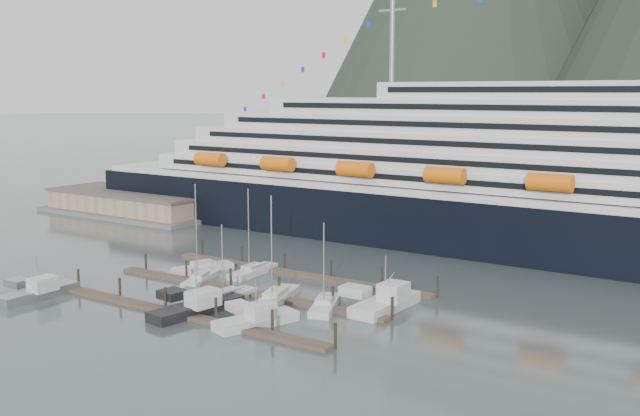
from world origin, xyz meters
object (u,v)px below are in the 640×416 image
Objects in this scene: sailboat_c at (228,297)px; trawler_c at (196,306)px; trawler_e at (384,302)px; sailboat_b at (200,280)px; trawler_d at (256,319)px; sailboat_e at (253,272)px; sailboat_h at (325,306)px; warehouse at (133,205)px; cruise_ship at (595,189)px; sailboat_d at (275,299)px; sailboat_a at (203,269)px; trawler_a at (37,291)px.

trawler_c is (0.58, -6.88, 0.49)m from sailboat_c.
trawler_e reaches higher than trawler_c.
trawler_d is at bearing -140.73° from sailboat_b.
sailboat_c is (10.06, -5.01, -0.01)m from sailboat_b.
trawler_c is at bearing 128.75° from trawler_e.
trawler_e is at bearing -104.91° from sailboat_e.
trawler_c is (-12.92, -10.98, 0.47)m from sailboat_h.
sailboat_b is 11.24m from sailboat_c.
sailboat_b reaches higher than trawler_e.
sailboat_c is at bearing -32.30° from warehouse.
sailboat_e reaches higher than warehouse.
trawler_c is at bearing -118.16° from cruise_ship.
sailboat_d reaches higher than sailboat_h.
sailboat_h is (7.41, 1.23, -0.02)m from sailboat_d.
sailboat_a is 1.10× the size of sailboat_b.
cruise_ship is 15.66× the size of sailboat_b.
cruise_ship is 61.06m from sailboat_d.
sailboat_h is at bearing -81.29° from sailboat_a.
cruise_ship is at bearing 7.23° from warehouse.
sailboat_d reaches higher than warehouse.
trawler_a is at bearing 121.18° from trawler_d.
sailboat_a is at bearing 48.84° from trawler_c.
sailboat_h is at bearing -71.52° from sailboat_c.
sailboat_e is at bearing -25.74° from warehouse.
sailboat_a is 1.05× the size of trawler_c.
trawler_e is (43.04, 22.53, 0.14)m from trawler_a.
warehouse is 3.28× the size of trawler_c.
sailboat_b is at bearing 97.02° from trawler_e.
warehouse is at bearing 79.89° from sailboat_a.
warehouse is 84.65m from trawler_c.
sailboat_c reaches higher than warehouse.
cruise_ship is 66.49m from sailboat_c.
trawler_e is (30.09, 3.42, 0.58)m from sailboat_b.
sailboat_c is 21.74m from trawler_e.
sailboat_h is at bearing -25.50° from warehouse.
trawler_e is (-14.12, -47.42, -11.05)m from cruise_ship.
trawler_a is (-23.01, -14.10, 0.45)m from sailboat_c.
trawler_a is (-12.95, -19.11, 0.44)m from sailboat_b.
sailboat_d is at bearing 75.57° from sailboat_h.
trawler_a is at bearing -51.80° from warehouse.
cruise_ship reaches higher than trawler_a.
trawler_e is at bearing -106.58° from cruise_ship.
sailboat_c is 26.99m from trawler_a.
trawler_d is (4.31, -9.48, 0.40)m from sailboat_d.
sailboat_e is at bearing 58.90° from trawler_d.
sailboat_b is 23.58m from sailboat_h.
warehouse is at bearing 44.04° from sailboat_d.
sailboat_b is 1.09× the size of sailboat_h.
sailboat_b reaches higher than warehouse.
sailboat_c is 0.94× the size of trawler_a.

